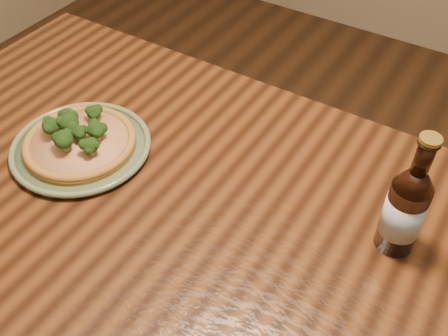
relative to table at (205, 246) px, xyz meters
The scene contains 4 objects.
table is the anchor object (origin of this frame).
plate 0.35m from the table, behind, with size 0.30×0.30×0.02m.
pizza 0.35m from the table, behind, with size 0.24×0.24×0.07m.
beer_bottle 0.40m from the table, 21.98° to the left, with size 0.07×0.07×0.26m.
Camera 1 is at (0.38, -0.43, 1.53)m, focal length 42.00 mm.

